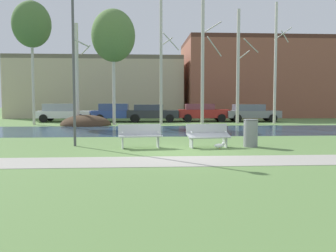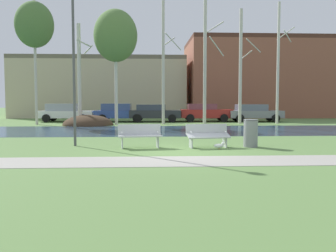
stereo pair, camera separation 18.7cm
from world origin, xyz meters
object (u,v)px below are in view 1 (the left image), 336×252
Objects in this scene: streetlamp at (73,44)px; parked_hatch_third_dark at (152,113)px; bench_right at (208,135)px; seagull at (220,146)px; parked_wagon_fourth_red at (202,112)px; parked_suv_fifth_grey at (251,112)px; bench_left at (140,135)px; parked_van_nearest_white at (63,112)px; parked_sedan_second_blue at (117,112)px; trash_bin at (251,133)px.

streetlamp is 1.43× the size of parked_hatch_third_dark.
seagull is at bearing -56.72° from bench_right.
parked_wagon_fourth_red is at bearing 4.30° from parked_hatch_third_dark.
parked_suv_fifth_grey is at bearing 53.26° from streetlamp.
bench_left is 0.40× the size of parked_hatch_third_dark.
parked_van_nearest_white is 1.06× the size of parked_sedan_second_blue.
parked_van_nearest_white is 7.15m from parked_hatch_third_dark.
streetlamp is (-6.70, 0.65, 3.35)m from trash_bin.
streetlamp reaches higher than parked_wagon_fourth_red.
parked_hatch_third_dark is at bearing 87.32° from bench_left.
streetlamp is 17.76m from parked_wagon_fourth_red.
trash_bin reaches higher than bench_right.
parked_sedan_second_blue is (0.47, 15.67, -3.12)m from streetlamp.
parked_wagon_fourth_red reaches higher than trash_bin.
parked_sedan_second_blue reaches higher than parked_wagon_fourth_red.
parked_sedan_second_blue is at bearing 105.61° from bench_right.
bench_right is at bearing 0.00° from bench_left.
parked_hatch_third_dark is (7.14, -0.47, -0.02)m from parked_van_nearest_white.
parked_van_nearest_white reaches higher than trash_bin.
bench_left is 17.87m from parked_van_nearest_white.
streetlamp is 16.15m from parked_hatch_third_dark.
parked_wagon_fourth_red is (0.75, 16.46, 0.23)m from trash_bin.
seagull is 0.10× the size of parked_sedan_second_blue.
streetlamp is 15.99m from parked_sedan_second_blue.
parked_wagon_fourth_red reaches higher than bench_left.
parked_hatch_third_dark is (-3.42, 16.15, 0.21)m from trash_bin.
parked_sedan_second_blue is at bearing 177.96° from parked_suv_fifth_grey.
parked_wagon_fourth_red is at bearing 87.38° from trash_bin.
streetlamp reaches higher than parked_hatch_third_dark.
bench_left is at bearing -82.88° from parked_sedan_second_blue.
parked_sedan_second_blue reaches higher than bench_right.
trash_bin is 16.62m from parked_suv_fifth_grey.
parked_wagon_fourth_red is at bearing -0.77° from parked_van_nearest_white.
bench_right is 0.40× the size of parked_sedan_second_blue.
seagull is 0.10× the size of parked_wagon_fourth_red.
bench_right reaches higher than seagull.
bench_right is 16.32m from parked_hatch_third_dark.
bench_right is 17.03m from parked_sedan_second_blue.
streetlamp reaches higher than parked_van_nearest_white.
parked_hatch_third_dark reaches higher than bench_right.
parked_van_nearest_white is (-8.91, 16.69, 0.30)m from bench_right.
parked_hatch_third_dark is (0.76, 16.22, 0.28)m from bench_left.
bench_right is at bearing -98.26° from parked_wagon_fourth_red.
bench_left is at bearing -106.62° from parked_wagon_fourth_red.
seagull is at bearing -155.69° from trash_bin.
bench_left is 3.93× the size of seagull.
trash_bin is 0.25× the size of parked_wagon_fourth_red.
parked_hatch_third_dark is (3.28, 15.50, -3.14)m from streetlamp.
parked_van_nearest_white is (-6.38, 16.69, 0.30)m from bench_left.
seagull is 17.19m from parked_wagon_fourth_red.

